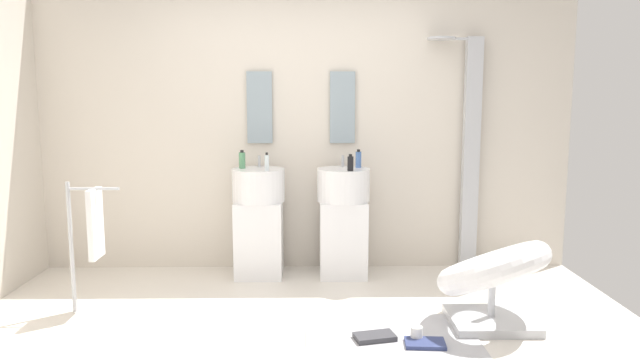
# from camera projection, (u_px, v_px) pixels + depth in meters

# --- Properties ---
(ground_plane) EXTENTS (4.80, 3.60, 0.04)m
(ground_plane) POSITION_uv_depth(u_px,v_px,m) (298.00, 341.00, 3.78)
(ground_plane) COLOR silver
(rear_partition) EXTENTS (4.80, 0.10, 2.60)m
(rear_partition) POSITION_uv_depth(u_px,v_px,m) (301.00, 124.00, 5.23)
(rear_partition) COLOR beige
(rear_partition) RESTS_ON ground_plane
(pedestal_sink_left) EXTENTS (0.45, 0.45, 1.03)m
(pedestal_sink_left) POSITION_uv_depth(u_px,v_px,m) (259.00, 220.00, 5.04)
(pedestal_sink_left) COLOR white
(pedestal_sink_left) RESTS_ON ground_plane
(pedestal_sink_right) EXTENTS (0.45, 0.45, 1.03)m
(pedestal_sink_right) POSITION_uv_depth(u_px,v_px,m) (343.00, 220.00, 5.05)
(pedestal_sink_right) COLOR white
(pedestal_sink_right) RESTS_ON ground_plane
(vanity_mirror_left) EXTENTS (0.22, 0.03, 0.62)m
(vanity_mirror_left) POSITION_uv_depth(u_px,v_px,m) (260.00, 108.00, 5.13)
(vanity_mirror_left) COLOR #8C9EA8
(vanity_mirror_right) EXTENTS (0.22, 0.03, 0.62)m
(vanity_mirror_right) POSITION_uv_depth(u_px,v_px,m) (342.00, 107.00, 5.15)
(vanity_mirror_right) COLOR #8C9EA8
(shower_column) EXTENTS (0.49, 0.24, 2.05)m
(shower_column) POSITION_uv_depth(u_px,v_px,m) (469.00, 149.00, 5.16)
(shower_column) COLOR #B7BABF
(shower_column) RESTS_ON ground_plane
(lounge_chair) EXTENTS (1.10, 1.10, 0.65)m
(lounge_chair) POSITION_uv_depth(u_px,v_px,m) (493.00, 275.00, 3.95)
(lounge_chair) COLOR #B7BABF
(lounge_chair) RESTS_ON ground_plane
(towel_rack) EXTENTS (0.37, 0.22, 0.95)m
(towel_rack) POSITION_uv_depth(u_px,v_px,m) (91.00, 227.00, 4.15)
(towel_rack) COLOR #B7BABF
(towel_rack) RESTS_ON ground_plane
(area_rug) EXTENTS (1.11, 0.81, 0.01)m
(area_rug) POSITION_uv_depth(u_px,v_px,m) (392.00, 338.00, 3.76)
(area_rug) COLOR #B2B2B7
(area_rug) RESTS_ON ground_plane
(magazine_charcoal) EXTENTS (0.28, 0.20, 0.03)m
(magazine_charcoal) POSITION_uv_depth(u_px,v_px,m) (375.00, 337.00, 3.73)
(magazine_charcoal) COLOR #38383D
(magazine_charcoal) RESTS_ON area_rug
(magazine_navy) EXTENTS (0.26, 0.18, 0.02)m
(magazine_navy) POSITION_uv_depth(u_px,v_px,m) (425.00, 343.00, 3.64)
(magazine_navy) COLOR navy
(magazine_navy) RESTS_ON area_rug
(coffee_mug) EXTENTS (0.08, 0.08, 0.09)m
(coffee_mug) POSITION_uv_depth(u_px,v_px,m) (416.00, 334.00, 3.71)
(coffee_mug) COLOR white
(coffee_mug) RESTS_ON area_rug
(soap_bottle_green) EXTENTS (0.05, 0.05, 0.16)m
(soap_bottle_green) POSITION_uv_depth(u_px,v_px,m) (242.00, 160.00, 5.00)
(soap_bottle_green) COLOR #59996B
(soap_bottle_green) RESTS_ON pedestal_sink_left
(soap_bottle_blue) EXTENTS (0.05, 0.05, 0.16)m
(soap_bottle_blue) POSITION_uv_depth(u_px,v_px,m) (358.00, 159.00, 5.04)
(soap_bottle_blue) COLOR #4C72B7
(soap_bottle_blue) RESTS_ON pedestal_sink_right
(soap_bottle_clear) EXTENTS (0.04, 0.04, 0.15)m
(soap_bottle_clear) POSITION_uv_depth(u_px,v_px,m) (267.00, 162.00, 4.83)
(soap_bottle_clear) COLOR silver
(soap_bottle_clear) RESTS_ON pedestal_sink_left
(soap_bottle_black) EXTENTS (0.05, 0.05, 0.14)m
(soap_bottle_black) POSITION_uv_depth(u_px,v_px,m) (350.00, 163.00, 4.82)
(soap_bottle_black) COLOR black
(soap_bottle_black) RESTS_ON pedestal_sink_right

